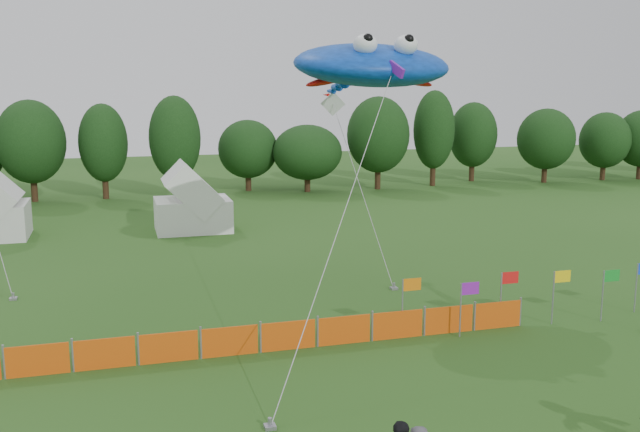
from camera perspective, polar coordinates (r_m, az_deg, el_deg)
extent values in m
cylinder|color=#382314|center=(59.51, -21.91, 2.31)|extent=(0.50, 0.50, 2.57)
ellipsoid|color=black|center=(59.18, -22.13, 5.53)|extent=(5.20, 5.20, 5.79)
cylinder|color=#382314|center=(59.14, -16.79, 2.52)|extent=(0.50, 0.50, 2.46)
ellipsoid|color=black|center=(58.81, -16.96, 5.62)|extent=(3.78, 3.78, 5.55)
cylinder|color=#382314|center=(57.91, -11.41, 2.70)|extent=(0.50, 0.50, 2.66)
ellipsoid|color=black|center=(57.56, -11.53, 6.13)|extent=(4.05, 4.05, 5.99)
cylinder|color=#382314|center=(61.33, -5.75, 2.95)|extent=(0.50, 0.50, 1.98)
ellipsoid|color=black|center=(61.05, -5.80, 5.36)|extent=(5.06, 5.06, 4.46)
cylinder|color=#382314|center=(60.46, -1.02, 2.83)|extent=(0.50, 0.50, 1.86)
ellipsoid|color=black|center=(60.19, -1.02, 5.12)|extent=(5.86, 5.86, 4.18)
cylinder|color=#382314|center=(62.15, 4.64, 3.36)|extent=(0.50, 0.50, 2.62)
ellipsoid|color=black|center=(61.83, 4.69, 6.51)|extent=(5.41, 5.41, 5.89)
cylinder|color=#382314|center=(64.83, 9.01, 3.63)|extent=(0.50, 0.50, 2.78)
ellipsoid|color=black|center=(64.52, 9.10, 6.84)|extent=(3.67, 3.67, 6.26)
cylinder|color=#382314|center=(68.71, 12.05, 3.75)|extent=(0.50, 0.50, 2.42)
ellipsoid|color=black|center=(68.43, 12.15, 6.38)|extent=(4.46, 4.46, 5.44)
cylinder|color=#382314|center=(69.46, 17.51, 3.49)|extent=(0.50, 0.50, 2.24)
ellipsoid|color=black|center=(69.19, 17.64, 5.89)|extent=(5.26, 5.26, 5.03)
cylinder|color=#382314|center=(73.20, 21.69, 3.52)|extent=(0.50, 0.50, 2.10)
ellipsoid|color=black|center=(72.95, 21.84, 5.66)|extent=(4.74, 4.74, 4.73)
cylinder|color=#382314|center=(75.19, 24.18, 3.53)|extent=(0.50, 0.50, 2.16)
cube|color=white|center=(44.87, -10.14, 0.11)|extent=(4.53, 3.62, 1.99)
cube|color=#D64D0B|center=(24.17, -21.69, -10.68)|extent=(1.90, 0.06, 1.00)
cube|color=#D64D0B|center=(24.03, -16.86, -10.50)|extent=(1.90, 0.06, 1.00)
cube|color=#D64D0B|center=(24.06, -12.02, -10.24)|extent=(1.90, 0.06, 1.00)
cube|color=#D64D0B|center=(24.26, -7.24, -9.92)|extent=(1.90, 0.06, 1.00)
cube|color=#D64D0B|center=(24.61, -2.57, -9.54)|extent=(1.90, 0.06, 1.00)
cube|color=#D64D0B|center=(25.12, 1.92, -9.11)|extent=(1.90, 0.06, 1.00)
cube|color=#D64D0B|center=(25.78, 6.21, -8.65)|extent=(1.90, 0.06, 1.00)
cube|color=#D64D0B|center=(26.57, 10.24, -8.18)|extent=(1.90, 0.06, 1.00)
cube|color=#D64D0B|center=(27.48, 14.02, -7.69)|extent=(1.90, 0.06, 1.00)
cylinder|color=gray|center=(25.75, 6.60, -7.34)|extent=(0.06, 0.06, 2.15)
cube|color=orange|center=(25.64, 7.37, -5.46)|extent=(0.70, 0.02, 0.45)
cylinder|color=gray|center=(26.10, 11.17, -7.40)|extent=(0.06, 0.06, 2.00)
cube|color=purple|center=(26.04, 11.92, -5.69)|extent=(0.70, 0.02, 0.45)
cylinder|color=gray|center=(27.59, 14.25, -6.48)|extent=(0.06, 0.06, 2.06)
cube|color=red|center=(27.55, 14.96, -4.79)|extent=(0.70, 0.02, 0.45)
cylinder|color=gray|center=(28.34, 18.14, -6.24)|extent=(0.06, 0.06, 2.06)
cube|color=yellow|center=(28.32, 18.82, -4.60)|extent=(0.70, 0.02, 0.45)
cylinder|color=gray|center=(29.31, 21.66, -5.97)|extent=(0.06, 0.06, 2.00)
cube|color=#148C26|center=(29.33, 22.30, -4.44)|extent=(0.70, 0.02, 0.45)
cylinder|color=gray|center=(30.97, 23.96, -5.28)|extent=(0.06, 0.06, 1.99)
ellipsoid|color=blue|center=(29.73, 4.22, 11.96)|extent=(7.47, 6.15, 2.35)
sphere|color=white|center=(28.10, 3.64, 13.54)|extent=(0.94, 0.94, 0.94)
sphere|color=white|center=(28.71, 6.89, 13.42)|extent=(0.94, 0.94, 0.94)
ellipsoid|color=red|center=(29.36, 0.70, 10.80)|extent=(1.97, 0.86, 0.31)
ellipsoid|color=red|center=(30.59, 7.26, 10.70)|extent=(1.97, 0.86, 0.31)
cube|color=purple|center=(27.32, 6.12, 11.60)|extent=(0.37, 0.96, 0.70)
cylinder|color=#A5A5A5|center=(22.86, 1.80, -0.15)|extent=(6.74, 8.60, 9.43)
cube|color=gray|center=(19.58, -4.02, -16.47)|extent=(0.30, 0.30, 0.10)
cube|color=silver|center=(36.73, 1.05, 8.97)|extent=(1.26, 0.35, 1.26)
cylinder|color=#A5A5A5|center=(33.97, 3.32, 2.09)|extent=(0.80, 6.81, 7.99)
cube|color=gray|center=(31.84, 5.93, -5.78)|extent=(0.30, 0.30, 0.10)
cube|color=gray|center=(32.84, -23.33, -6.09)|extent=(0.30, 0.30, 0.10)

